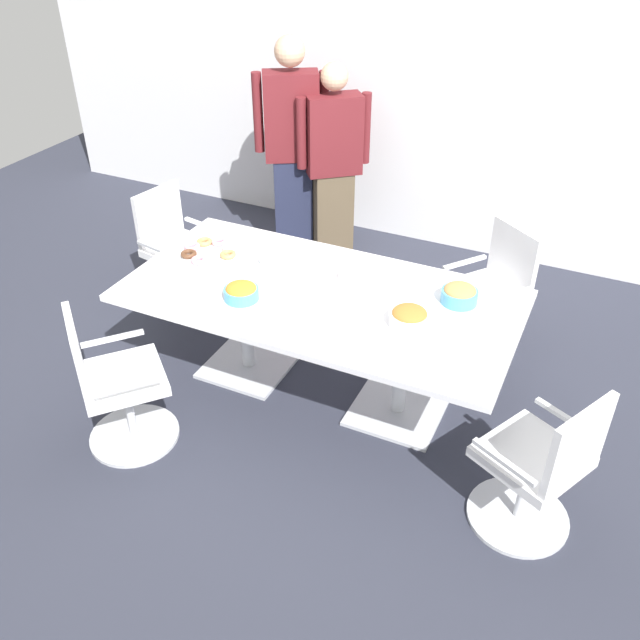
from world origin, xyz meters
TOP-DOWN VIEW (x-y plane):
  - ground_plane at (0.00, 0.00)m, footprint 10.00×10.00m
  - back_wall at (0.00, 2.40)m, footprint 8.00×0.10m
  - conference_table at (0.00, 0.00)m, footprint 2.40×1.20m
  - office_chair_0 at (1.47, -0.55)m, footprint 0.73×0.73m
  - office_chair_1 at (0.86, 0.95)m, footprint 0.76×0.76m
  - office_chair_2 at (-1.48, 0.54)m, footprint 0.63×0.63m
  - office_chair_3 at (-0.87, -0.95)m, footprint 0.76×0.76m
  - person_standing_0 at (-1.02, 1.62)m, footprint 0.57×0.41m
  - person_standing_1 at (-0.67, 1.68)m, footprint 0.53×0.45m
  - snack_bowl_chips_orange at (-0.40, -0.26)m, footprint 0.21×0.21m
  - snack_bowl_pretzels at (0.60, -0.10)m, footprint 0.23×0.23m
  - snack_bowl_cookies at (0.79, 0.26)m, footprint 0.22×0.22m
  - donut_platter at (-0.88, 0.13)m, footprint 0.39×0.39m
  - plate_stack at (-0.43, 0.22)m, footprint 0.22×0.22m
  - napkin_pile at (0.15, 0.27)m, footprint 0.20×0.20m

SIDE VIEW (x-z plane):
  - ground_plane at x=0.00m, z-range -0.01..0.00m
  - office_chair_0 at x=1.47m, z-range -0.05..0.86m
  - office_chair_1 at x=0.86m, z-range -0.05..0.86m
  - office_chair_2 at x=-1.48m, z-range -0.05..0.86m
  - office_chair_3 at x=-0.87m, z-range -0.05..0.86m
  - conference_table at x=0.00m, z-range 0.25..1.00m
  - plate_stack at x=-0.43m, z-range 0.75..0.78m
  - donut_platter at x=-0.88m, z-range 0.75..0.79m
  - napkin_pile at x=0.15m, z-range 0.75..0.82m
  - snack_bowl_chips_orange at x=-0.40m, z-range 0.75..0.85m
  - snack_bowl_pretzels at x=0.60m, z-range 0.75..0.86m
  - snack_bowl_cookies at x=0.79m, z-range 0.75..0.87m
  - person_standing_1 at x=-0.67m, z-range 0.03..1.71m
  - person_standing_0 at x=-1.02m, z-range 0.05..1.91m
  - back_wall at x=0.00m, z-range 0.00..2.80m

